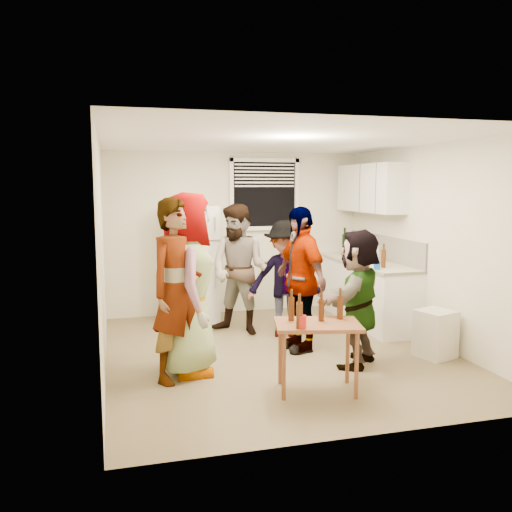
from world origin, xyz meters
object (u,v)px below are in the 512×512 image
object	(u,v)px
refrigerator	(192,263)
beer_bottle_counter	(383,268)
beer_bottle_table	(321,321)
guest_grey	(188,373)
trash_bin	(435,336)
guest_black	(299,349)
guest_back_left	(240,333)
guest_stripe	(179,379)
serving_table	(317,391)
wine_bottle	(344,253)
guest_back_right	(285,335)
guest_orange	(357,364)
red_cup	(301,328)
kettle	(352,257)
blue_cup	(377,270)

from	to	relation	value
refrigerator	beer_bottle_counter	size ratio (longest dim) A/B	7.07
beer_bottle_table	guest_grey	distance (m)	1.58
trash_bin	guest_black	bearing A→B (deg)	154.05
guest_back_left	beer_bottle_counter	bearing A→B (deg)	24.76
refrigerator	guest_stripe	distance (m)	2.65
serving_table	wine_bottle	bearing A→B (deg)	61.84
beer_bottle_table	guest_back_right	bearing A→B (deg)	82.27
guest_back_left	guest_black	xyz separation A→B (m)	(0.54, -0.91, 0.00)
guest_black	guest_orange	xyz separation A→B (m)	(0.43, -0.70, 0.00)
refrigerator	beer_bottle_counter	bearing A→B (deg)	-31.02
red_cup	trash_bin	bearing A→B (deg)	21.67
kettle	guest_stripe	distance (m)	3.72
kettle	beer_bottle_table	size ratio (longest dim) A/B	1.05
guest_grey	guest_orange	xyz separation A→B (m)	(1.86, -0.23, 0.00)
beer_bottle_counter	guest_back_right	world-z (taller)	beer_bottle_counter
beer_bottle_table	red_cup	bearing A→B (deg)	-143.58
beer_bottle_counter	red_cup	bearing A→B (deg)	-134.55
wine_bottle	beer_bottle_counter	distance (m)	1.58
beer_bottle_table	guest_back_right	size ratio (longest dim) A/B	0.14
guest_back_left	guest_orange	size ratio (longest dim) A/B	1.15
kettle	guest_grey	size ratio (longest dim) A/B	0.12
guest_back_left	guest_back_right	world-z (taller)	guest_back_left
trash_bin	guest_back_left	size ratio (longest dim) A/B	0.32
blue_cup	red_cup	size ratio (longest dim) A/B	0.96
blue_cup	wine_bottle	bearing A→B (deg)	79.69
guest_grey	beer_bottle_table	bearing A→B (deg)	-120.95
guest_back_left	guest_back_right	xyz separation A→B (m)	(0.56, -0.28, 0.00)
refrigerator	trash_bin	distance (m)	3.56
refrigerator	wine_bottle	bearing A→B (deg)	3.72
beer_bottle_table	guest_stripe	bearing A→B (deg)	155.24
beer_bottle_counter	blue_cup	xyz separation A→B (m)	(-0.16, -0.13, 0.00)
wine_bottle	beer_bottle_counter	xyz separation A→B (m)	(-0.15, -1.58, -0.00)
beer_bottle_table	guest_stripe	size ratio (longest dim) A/B	0.11
blue_cup	red_cup	distance (m)	2.41
blue_cup	trash_bin	world-z (taller)	blue_cup
red_cup	guest_stripe	distance (m)	1.48
guest_stripe	guest_back_right	xyz separation A→B (m)	(1.57, 1.28, 0.00)
guest_grey	guest_orange	world-z (taller)	guest_grey
trash_bin	guest_black	world-z (taller)	trash_bin
guest_stripe	guest_grey	bearing A→B (deg)	20.08
beer_bottle_table	serving_table	bearing A→B (deg)	-134.01
trash_bin	serving_table	xyz separation A→B (m)	(-1.72, -0.63, -0.25)
blue_cup	guest_black	size ratio (longest dim) A/B	0.07
wine_bottle	serving_table	distance (m)	3.84
red_cup	guest_back_right	distance (m)	2.26
serving_table	guest_grey	distance (m)	1.42
beer_bottle_counter	beer_bottle_table	world-z (taller)	beer_bottle_counter
kettle	red_cup	bearing A→B (deg)	-110.51
kettle	beer_bottle_counter	distance (m)	1.09
guest_back_left	guest_black	size ratio (longest dim) A/B	1.00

